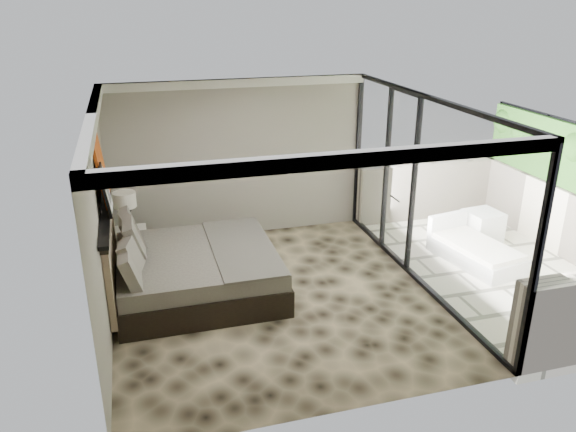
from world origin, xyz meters
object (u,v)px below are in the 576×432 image
object	(u,v)px
nightstand	(132,245)
ottoman	(482,226)
table_lamp	(125,206)
bed	(190,269)
lounger	(473,251)

from	to	relation	value
nightstand	ottoman	xyz separation A→B (m)	(5.99, -0.92, 0.02)
ottoman	table_lamp	bearing A→B (deg)	171.33
bed	lounger	distance (m)	4.59
lounger	ottoman	bearing A→B (deg)	38.40
ottoman	bed	bearing A→B (deg)	-174.76
table_lamp	lounger	distance (m)	5.70
nightstand	table_lamp	size ratio (longest dim) A/B	0.79
bed	table_lamp	xyz separation A→B (m)	(-0.83, 1.39, 0.56)
bed	ottoman	size ratio (longest dim) A/B	4.24
bed	lounger	xyz separation A→B (m)	(4.58, -0.20, -0.19)
nightstand	table_lamp	bearing A→B (deg)	154.64
nightstand	table_lamp	world-z (taller)	table_lamp
bed	nightstand	size ratio (longest dim) A/B	4.56
table_lamp	ottoman	distance (m)	6.13
nightstand	ottoman	world-z (taller)	ottoman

